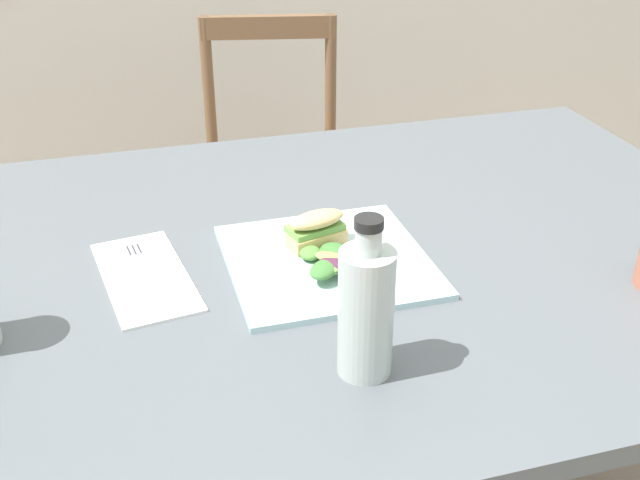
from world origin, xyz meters
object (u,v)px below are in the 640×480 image
object	(u,v)px
chair_wooden_far	(273,181)
bottle_cold_brew	(366,317)
sandwich_half_front	(317,228)
fork_on_napkin	(142,269)
dining_table	(348,304)
plate_lunch	(327,261)

from	to	relation	value
chair_wooden_far	bottle_cold_brew	bearing A→B (deg)	-97.24
sandwich_half_front	fork_on_napkin	world-z (taller)	sandwich_half_front
fork_on_napkin	bottle_cold_brew	bearing A→B (deg)	-52.01
chair_wooden_far	sandwich_half_front	distance (m)	0.97
fork_on_napkin	bottle_cold_brew	world-z (taller)	bottle_cold_brew
sandwich_half_front	bottle_cold_brew	distance (m)	0.30
dining_table	sandwich_half_front	world-z (taller)	sandwich_half_front
dining_table	plate_lunch	world-z (taller)	plate_lunch
plate_lunch	fork_on_napkin	distance (m)	0.27
bottle_cold_brew	chair_wooden_far	bearing A→B (deg)	82.76
dining_table	fork_on_napkin	size ratio (longest dim) A/B	7.40
plate_lunch	bottle_cold_brew	distance (m)	0.27
sandwich_half_front	fork_on_napkin	xyz separation A→B (m)	(-0.27, 0.01, -0.03)
plate_lunch	sandwich_half_front	size ratio (longest dim) A/B	2.99
dining_table	sandwich_half_front	xyz separation A→B (m)	(-0.05, 0.00, 0.15)
plate_lunch	fork_on_napkin	xyz separation A→B (m)	(-0.27, 0.05, 0.00)
dining_table	fork_on_napkin	xyz separation A→B (m)	(-0.32, 0.01, 0.11)
dining_table	plate_lunch	distance (m)	0.13
chair_wooden_far	plate_lunch	world-z (taller)	chair_wooden_far
sandwich_half_front	fork_on_napkin	bearing A→B (deg)	178.42
chair_wooden_far	sandwich_half_front	xyz separation A→B (m)	(-0.13, -0.90, 0.33)
dining_table	plate_lunch	bearing A→B (deg)	-138.83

